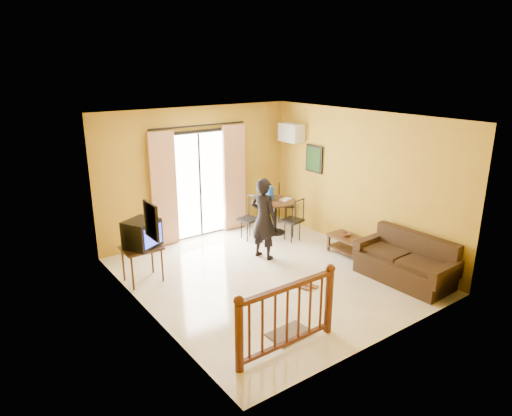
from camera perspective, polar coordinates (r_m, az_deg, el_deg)
ground at (r=8.27m, az=1.60°, el=-8.43°), size 5.00×5.00×0.00m
room_shell at (r=7.68m, az=1.70°, el=3.07°), size 5.00×5.00×5.00m
balcony_door at (r=9.79m, az=-7.02°, el=3.02°), size 2.25×0.14×2.46m
tv_table at (r=8.08m, az=-14.11°, el=-5.26°), size 0.64×0.53×0.64m
television at (r=7.98m, az=-14.06°, el=-3.12°), size 0.69×0.66×0.48m
picture_left at (r=6.49m, az=-12.96°, el=-1.56°), size 0.05×0.42×0.52m
dining_table at (r=10.08m, az=2.40°, el=0.11°), size 0.91×0.91×0.76m
water_jug at (r=9.98m, az=1.73°, el=1.82°), size 0.17×0.17×0.31m
serving_tray at (r=10.09m, az=3.78°, el=1.10°), size 0.32×0.25×0.02m
dining_chairs at (r=10.22m, az=2.48°, el=-3.20°), size 1.83×1.47×0.95m
air_conditioner at (r=10.37m, az=4.41°, el=9.36°), size 0.31×0.60×0.40m
botanical_print at (r=10.05m, az=7.28°, el=6.12°), size 0.05×0.50×0.60m
coffee_table at (r=9.20m, az=11.53°, el=-4.31°), size 0.47×0.84×0.37m
bowl at (r=9.20m, az=11.23°, el=-3.28°), size 0.23×0.23×0.06m
sofa at (r=8.42m, az=18.27°, el=-6.59°), size 0.85×1.74×0.82m
standing_person at (r=8.72m, az=0.96°, el=-1.33°), size 0.53×0.67×1.60m
stair_balustrade at (r=6.06m, az=3.93°, el=-12.83°), size 1.63×0.13×1.04m
doormat at (r=6.66m, az=4.22°, el=-15.38°), size 0.61×0.42×0.02m
sandals at (r=7.90m, az=6.50°, el=-9.76°), size 0.32×0.27×0.03m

